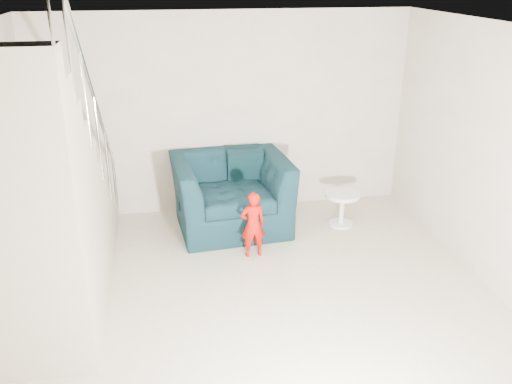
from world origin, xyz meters
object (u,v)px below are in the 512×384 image
Objects in this scene: armchair at (231,193)px; side_table at (342,204)px; toddler at (253,225)px; staircase at (44,224)px.

armchair is 1.46m from side_table.
toddler is 2.32m from staircase.
toddler is 1.44m from side_table.
staircase is (-2.13, -0.74, 0.54)m from toddler.
staircase is (-1.98, -1.57, 0.48)m from armchair.
armchair reaches higher than toddler.
armchair is 0.40× the size of staircase.
toddler is 0.22× the size of staircase.
staircase is at bearing -146.34° from armchair.
side_table is 0.13× the size of staircase.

